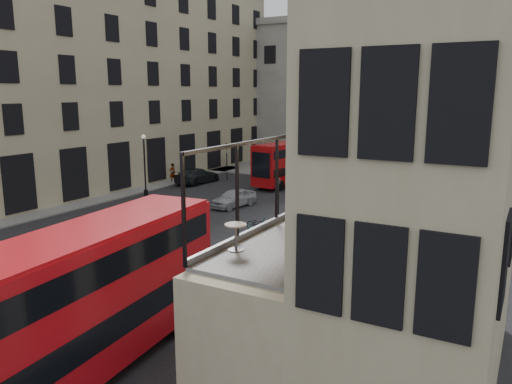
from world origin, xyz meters
The scene contains 31 objects.
ground centered at (0.00, 0.00, 0.00)m, with size 140.00×140.00×0.00m, color black.
host_building_main centered at (9.95, 0.00, 7.79)m, with size 7.26×11.40×15.10m.
host_frontage centered at (6.50, 0.00, 2.25)m, with size 3.00×11.00×4.50m, color #B9AF8B.
cafe_floor centered at (6.50, 0.00, 4.55)m, with size 3.00×10.00×0.10m, color slate.
building_left centered at (-26.96, 20.00, 11.38)m, with size 14.60×50.60×22.00m.
gateway centered at (-5.00, 47.99, 9.39)m, with size 35.00×10.60×18.00m.
pavement_far centered at (-6.00, 38.00, 0.06)m, with size 40.00×12.00×0.12m, color slate.
pavement_left centered at (-22.00, 12.00, 0.06)m, with size 8.00×48.00×0.12m, color slate.
traffic_light_near centered at (-1.00, 12.00, 2.42)m, with size 0.16×0.20×3.80m.
traffic_light_far centered at (-15.00, 28.00, 2.42)m, with size 0.16×0.20×3.80m.
street_lamp_a centered at (-17.00, 18.00, 2.39)m, with size 0.36×0.36×5.33m.
street_lamp_b centered at (-6.00, 34.00, 2.39)m, with size 0.36×0.36×5.33m.
bus_near centered at (0.50, -4.60, 2.66)m, with size 3.80×12.08×4.74m.
bus_far centered at (-8.37, 29.52, 2.34)m, with size 3.61×10.66×4.17m.
car_a centered at (-8.02, 18.10, 0.71)m, with size 1.68×4.18×1.43m, color #9FA2A7.
car_b centered at (-6.17, 27.63, 0.77)m, with size 1.64×4.70×1.55m, color #B71D0B.
car_c centered at (-16.60, 25.06, 0.76)m, with size 2.14×5.25×1.52m, color black.
bicycle centered at (-3.16, 13.32, 0.40)m, with size 0.53×1.52×0.80m, color gray.
cyclist centered at (-6.58, 12.18, 0.90)m, with size 0.66×0.43×1.80m, color #FAFF1A.
pedestrian_a centered at (-12.98, 31.69, 0.91)m, with size 0.88×0.69×1.81m, color gray.
pedestrian_b centered at (-7.22, 32.84, 0.93)m, with size 1.20×0.69×1.86m, color gray.
pedestrian_c centered at (-1.45, 40.00, 0.89)m, with size 1.05×0.44×1.78m, color gray.
pedestrian_d centered at (0.66, 29.11, 0.87)m, with size 0.85×0.55×1.73m, color gray.
pedestrian_e centered at (-19.00, 24.18, 0.97)m, with size 0.71×0.46×1.94m, color gray.
cafe_table_near centered at (5.38, -3.21, 5.10)m, with size 0.60×0.60×0.75m.
cafe_table_mid centered at (5.68, -0.01, 5.10)m, with size 0.61×0.61×0.76m.
cafe_table_far centered at (5.63, 3.78, 5.07)m, with size 0.57×0.57×0.71m.
cafe_chair_a centered at (7.18, -2.60, 4.84)m, with size 0.40×0.40×0.78m.
cafe_chair_b centered at (7.18, -0.09, 4.85)m, with size 0.47×0.47×0.82m.
cafe_chair_c centered at (7.52, -0.48, 4.88)m, with size 0.55×0.55×0.94m.
cafe_chair_d centered at (7.56, 3.52, 4.84)m, with size 0.47×0.47×0.78m.
Camera 1 is at (12.37, -14.45, 8.91)m, focal length 35.00 mm.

